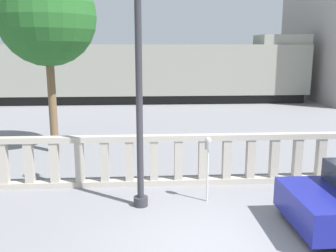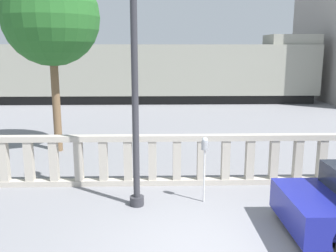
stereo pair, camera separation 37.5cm
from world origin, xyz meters
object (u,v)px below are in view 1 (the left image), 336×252
object	(u,v)px
parking_meter	(208,151)
tree_left	(47,17)
train_far	(182,66)
lamppost	(139,53)
train_near	(113,73)

from	to	relation	value
parking_meter	tree_left	world-z (taller)	tree_left
train_far	tree_left	distance (m)	24.19
lamppost	parking_meter	world-z (taller)	lamppost
lamppost	parking_meter	size ratio (longest dim) A/B	3.57
train_far	tree_left	size ratio (longest dim) A/B	4.00
train_near	train_far	bearing A→B (deg)	64.29
parking_meter	train_near	bearing A→B (deg)	101.75
tree_left	parking_meter	bearing A→B (deg)	-45.43
lamppost	train_far	xyz separation A→B (m)	(3.76, 27.68, -1.47)
train_near	tree_left	size ratio (longest dim) A/B	4.24
parking_meter	tree_left	distance (m)	6.93
train_near	train_far	distance (m)	12.89
lamppost	tree_left	size ratio (longest dim) A/B	0.90
train_far	tree_left	xyz separation A→B (m)	(-6.61, -23.13, 2.51)
parking_meter	lamppost	bearing A→B (deg)	-174.19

